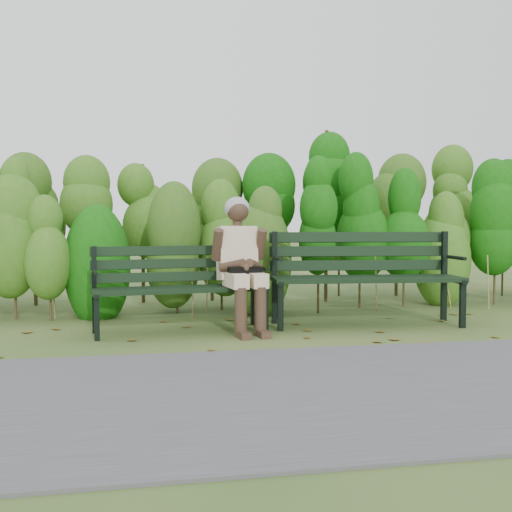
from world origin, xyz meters
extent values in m
plane|color=#325320|center=(0.00, 0.00, 0.00)|extent=(80.00, 80.00, 0.00)
cube|color=#474749|center=(0.00, -2.20, 0.01)|extent=(60.00, 2.50, 0.01)
cylinder|color=#47381E|center=(-2.75, 1.30, 0.40)|extent=(0.03, 0.03, 0.80)
ellipsoid|color=#2E6223|center=(-2.75, 1.30, 1.04)|extent=(0.64, 0.64, 1.44)
cylinder|color=#47381E|center=(-2.14, 1.30, 0.40)|extent=(0.03, 0.03, 0.80)
ellipsoid|color=#2E6223|center=(-2.14, 1.30, 1.04)|extent=(0.64, 0.64, 1.44)
cylinder|color=#47381E|center=(-1.53, 1.30, 0.40)|extent=(0.03, 0.03, 0.80)
ellipsoid|color=#2E6223|center=(-1.53, 1.30, 1.04)|extent=(0.64, 0.64, 1.44)
cylinder|color=#47381E|center=(-0.92, 1.30, 0.40)|extent=(0.03, 0.03, 0.80)
ellipsoid|color=#2E6223|center=(-0.92, 1.30, 1.04)|extent=(0.64, 0.64, 1.44)
cylinder|color=#47381E|center=(-0.31, 1.30, 0.40)|extent=(0.03, 0.03, 0.80)
ellipsoid|color=#2E6223|center=(-0.31, 1.30, 1.04)|extent=(0.64, 0.64, 1.44)
cylinder|color=#47381E|center=(0.31, 1.30, 0.40)|extent=(0.03, 0.03, 0.80)
ellipsoid|color=#2E6223|center=(0.31, 1.30, 1.04)|extent=(0.64, 0.64, 1.44)
cylinder|color=#47381E|center=(0.92, 1.30, 0.40)|extent=(0.03, 0.03, 0.80)
ellipsoid|color=#2E6223|center=(0.92, 1.30, 1.04)|extent=(0.64, 0.64, 1.44)
cylinder|color=#47381E|center=(1.53, 1.30, 0.40)|extent=(0.03, 0.03, 0.80)
ellipsoid|color=#2E6223|center=(1.53, 1.30, 1.04)|extent=(0.64, 0.64, 1.44)
cylinder|color=#47381E|center=(2.14, 1.30, 0.40)|extent=(0.03, 0.03, 0.80)
ellipsoid|color=#2E6223|center=(2.14, 1.30, 1.04)|extent=(0.64, 0.64, 1.44)
cylinder|color=#47381E|center=(2.75, 1.30, 0.40)|extent=(0.03, 0.03, 0.80)
ellipsoid|color=#2E6223|center=(2.75, 1.30, 1.04)|extent=(0.64, 0.64, 1.44)
cylinder|color=#47381E|center=(3.36, 1.30, 0.40)|extent=(0.03, 0.03, 0.80)
ellipsoid|color=#2E6223|center=(3.36, 1.30, 1.04)|extent=(0.64, 0.64, 1.44)
cylinder|color=#47381E|center=(-2.69, 2.30, 0.55)|extent=(0.04, 0.04, 1.10)
ellipsoid|color=#14580D|center=(-2.69, 2.30, 1.43)|extent=(0.70, 0.70, 1.98)
cylinder|color=#47381E|center=(-1.92, 2.30, 0.55)|extent=(0.04, 0.04, 1.10)
ellipsoid|color=#14580D|center=(-1.92, 2.30, 1.43)|extent=(0.70, 0.70, 1.98)
cylinder|color=#47381E|center=(-1.15, 2.30, 0.55)|extent=(0.04, 0.04, 1.10)
ellipsoid|color=#14580D|center=(-1.15, 2.30, 1.43)|extent=(0.70, 0.70, 1.98)
cylinder|color=#47381E|center=(-0.38, 2.30, 0.55)|extent=(0.04, 0.04, 1.10)
ellipsoid|color=#14580D|center=(-0.38, 2.30, 1.43)|extent=(0.70, 0.70, 1.98)
cylinder|color=#47381E|center=(0.38, 2.30, 0.55)|extent=(0.04, 0.04, 1.10)
ellipsoid|color=#14580D|center=(0.38, 2.30, 1.43)|extent=(0.70, 0.70, 1.98)
cylinder|color=#47381E|center=(1.15, 2.30, 0.55)|extent=(0.04, 0.04, 1.10)
ellipsoid|color=#14580D|center=(1.15, 2.30, 1.43)|extent=(0.70, 0.70, 1.98)
cylinder|color=#47381E|center=(1.92, 2.30, 0.55)|extent=(0.04, 0.04, 1.10)
ellipsoid|color=#14580D|center=(1.92, 2.30, 1.43)|extent=(0.70, 0.70, 1.98)
cylinder|color=#47381E|center=(2.69, 2.30, 0.55)|extent=(0.04, 0.04, 1.10)
ellipsoid|color=#14580D|center=(2.69, 2.30, 1.43)|extent=(0.70, 0.70, 1.98)
cylinder|color=#47381E|center=(3.46, 2.30, 0.55)|extent=(0.04, 0.04, 1.10)
ellipsoid|color=#14580D|center=(3.46, 2.30, 1.43)|extent=(0.70, 0.70, 1.98)
cylinder|color=#47381E|center=(4.22, 2.30, 0.55)|extent=(0.04, 0.04, 1.10)
ellipsoid|color=#14580D|center=(4.22, 2.30, 1.43)|extent=(0.70, 0.70, 1.98)
cube|color=brown|center=(-0.81, -0.80, 0.00)|extent=(0.09, 0.11, 0.01)
cube|color=brown|center=(0.98, -0.63, 0.00)|extent=(0.11, 0.11, 0.01)
cube|color=brown|center=(2.52, 0.24, 0.00)|extent=(0.10, 0.11, 0.01)
cube|color=brown|center=(2.23, 0.82, 0.00)|extent=(0.11, 0.11, 0.01)
cube|color=brown|center=(2.31, 0.05, 0.00)|extent=(0.11, 0.11, 0.01)
cube|color=brown|center=(-0.78, 0.54, 0.00)|extent=(0.10, 0.08, 0.01)
cube|color=brown|center=(1.96, -0.70, 0.00)|extent=(0.10, 0.11, 0.01)
cube|color=brown|center=(-2.51, 0.19, 0.00)|extent=(0.10, 0.11, 0.01)
cube|color=brown|center=(-0.10, -0.27, 0.00)|extent=(0.07, 0.09, 0.01)
cube|color=brown|center=(1.18, -0.18, 0.00)|extent=(0.11, 0.11, 0.01)
cube|color=brown|center=(-0.85, 0.44, 0.00)|extent=(0.09, 0.11, 0.01)
cube|color=brown|center=(-0.71, 0.24, 0.00)|extent=(0.11, 0.11, 0.01)
cube|color=brown|center=(-1.04, 0.01, 0.00)|extent=(0.10, 0.09, 0.01)
cube|color=brown|center=(0.80, -0.13, 0.00)|extent=(0.10, 0.11, 0.01)
cube|color=brown|center=(-0.08, 0.22, 0.00)|extent=(0.11, 0.10, 0.01)
cube|color=brown|center=(0.18, 0.85, 0.00)|extent=(0.10, 0.11, 0.01)
cube|color=brown|center=(2.20, 0.19, 0.00)|extent=(0.08, 0.10, 0.01)
cube|color=brown|center=(0.97, 0.54, 0.00)|extent=(0.10, 0.11, 0.01)
cube|color=brown|center=(2.21, -0.34, 0.00)|extent=(0.11, 0.11, 0.01)
cube|color=brown|center=(1.71, -0.33, 0.00)|extent=(0.10, 0.11, 0.01)
cube|color=brown|center=(0.60, 0.20, 0.00)|extent=(0.11, 0.11, 0.01)
cube|color=brown|center=(1.65, -0.72, 0.00)|extent=(0.10, 0.11, 0.01)
cube|color=brown|center=(-1.61, -0.02, 0.00)|extent=(0.11, 0.09, 0.01)
cube|color=brown|center=(-2.22, 0.64, 0.00)|extent=(0.10, 0.09, 0.01)
cube|color=brown|center=(-1.25, 0.97, 0.00)|extent=(0.11, 0.11, 0.01)
cube|color=brown|center=(-1.20, 0.98, 0.00)|extent=(0.10, 0.08, 0.01)
cube|color=brown|center=(2.79, 0.18, 0.00)|extent=(0.10, 0.08, 0.01)
cube|color=brown|center=(-1.38, 0.08, 0.00)|extent=(0.11, 0.11, 0.01)
cube|color=black|center=(-0.79, -0.07, 0.44)|extent=(1.74, 0.32, 0.04)
cube|color=black|center=(-0.81, 0.05, 0.44)|extent=(1.74, 0.32, 0.04)
cube|color=black|center=(-0.82, 0.17, 0.44)|extent=(1.74, 0.32, 0.04)
cube|color=black|center=(-0.84, 0.29, 0.44)|extent=(1.74, 0.32, 0.04)
cube|color=black|center=(-0.85, 0.37, 0.54)|extent=(1.73, 0.27, 0.10)
cube|color=black|center=(-0.85, 0.39, 0.68)|extent=(1.73, 0.27, 0.10)
cube|color=black|center=(-0.85, 0.40, 0.81)|extent=(1.73, 0.27, 0.10)
cube|color=black|center=(-1.62, -0.19, 0.22)|extent=(0.05, 0.05, 0.44)
cube|color=black|center=(-1.67, 0.23, 0.44)|extent=(0.05, 0.05, 0.87)
cube|color=black|center=(-1.64, 0.00, 0.42)|extent=(0.11, 0.49, 0.04)
cylinder|color=black|center=(-1.63, -0.04, 0.63)|extent=(0.08, 0.36, 0.03)
cube|color=black|center=(0.04, 0.01, 0.22)|extent=(0.05, 0.05, 0.44)
cube|color=black|center=(-0.01, 0.43, 0.44)|extent=(0.05, 0.05, 0.87)
cube|color=black|center=(0.01, 0.21, 0.42)|extent=(0.11, 0.49, 0.04)
cylinder|color=black|center=(0.02, 0.16, 0.63)|extent=(0.08, 0.36, 0.03)
cube|color=black|center=(1.15, -0.08, 0.51)|extent=(2.02, 0.30, 0.04)
cube|color=black|center=(1.16, 0.06, 0.51)|extent=(2.02, 0.30, 0.04)
cube|color=black|center=(1.17, 0.20, 0.51)|extent=(2.02, 0.30, 0.04)
cube|color=black|center=(1.19, 0.34, 0.51)|extent=(2.02, 0.30, 0.04)
cube|color=black|center=(1.20, 0.44, 0.63)|extent=(2.02, 0.24, 0.12)
cube|color=black|center=(1.20, 0.46, 0.79)|extent=(2.02, 0.24, 0.12)
cube|color=black|center=(1.20, 0.47, 0.94)|extent=(2.02, 0.24, 0.12)
cube|color=black|center=(0.19, -0.01, 0.25)|extent=(0.06, 0.06, 0.51)
cube|color=black|center=(0.23, 0.47, 0.51)|extent=(0.06, 0.06, 1.01)
cube|color=black|center=(0.21, 0.21, 0.48)|extent=(0.11, 0.56, 0.04)
cylinder|color=black|center=(0.20, 0.16, 0.73)|extent=(0.08, 0.42, 0.04)
cube|color=black|center=(2.11, -0.18, 0.25)|extent=(0.06, 0.06, 0.51)
cube|color=black|center=(2.15, 0.30, 0.51)|extent=(0.06, 0.06, 1.01)
cube|color=black|center=(2.13, 0.04, 0.48)|extent=(0.11, 0.56, 0.04)
cylinder|color=black|center=(2.12, -0.01, 0.73)|extent=(0.08, 0.42, 0.04)
cube|color=beige|center=(-0.29, -0.06, 0.53)|extent=(0.21, 0.48, 0.14)
cube|color=beige|center=(-0.09, -0.04, 0.53)|extent=(0.21, 0.48, 0.14)
cylinder|color=#432E20|center=(-0.26, -0.25, 0.24)|extent=(0.13, 0.13, 0.48)
cylinder|color=#432E20|center=(-0.07, -0.22, 0.24)|extent=(0.13, 0.13, 0.48)
cube|color=#432E20|center=(-0.25, -0.34, 0.03)|extent=(0.12, 0.23, 0.07)
cube|color=#432E20|center=(-0.06, -0.31, 0.03)|extent=(0.12, 0.23, 0.07)
cube|color=beige|center=(-0.22, 0.24, 0.79)|extent=(0.43, 0.32, 0.57)
cylinder|color=#432E20|center=(-0.22, 0.22, 1.08)|extent=(0.10, 0.10, 0.11)
sphere|color=#432E20|center=(-0.22, 0.21, 1.23)|extent=(0.23, 0.23, 0.23)
ellipsoid|color=gray|center=(-0.22, 0.24, 1.25)|extent=(0.27, 0.25, 0.24)
cylinder|color=#432E20|center=(-0.44, 0.13, 0.88)|extent=(0.13, 0.24, 0.34)
cylinder|color=#432E20|center=(0.02, 0.18, 0.88)|extent=(0.13, 0.24, 0.34)
cylinder|color=#432E20|center=(-0.31, 0.00, 0.68)|extent=(0.27, 0.27, 0.15)
cylinder|color=#432E20|center=(-0.08, 0.03, 0.68)|extent=(0.23, 0.30, 0.15)
sphere|color=#432E20|center=(-0.19, -0.05, 0.66)|extent=(0.12, 0.12, 0.12)
cube|color=black|center=(-0.19, -0.04, 0.58)|extent=(0.34, 0.17, 0.18)
camera|label=1|loc=(-1.19, -5.91, 1.08)|focal=42.00mm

